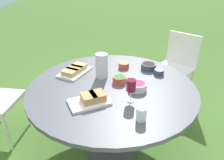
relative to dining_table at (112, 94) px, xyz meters
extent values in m
plane|color=#446B2B|center=(0.00, 0.00, -0.63)|extent=(40.00, 40.00, 0.00)
cylinder|color=#4C4C51|center=(0.00, 0.00, -0.62)|extent=(0.54, 0.54, 0.02)
cylinder|color=#4C4C51|center=(0.00, 0.00, -0.28)|extent=(0.11, 0.11, 0.66)
cylinder|color=#4C5156|center=(0.00, 0.00, 0.07)|extent=(1.49, 1.49, 0.03)
cube|color=white|center=(0.89, -0.86, -0.18)|extent=(0.61, 0.61, 0.04)
cube|color=white|center=(1.03, -0.99, 0.05)|extent=(0.33, 0.34, 0.42)
cylinder|color=white|center=(0.89, -0.59, -0.41)|extent=(0.03, 0.03, 0.43)
cylinder|color=white|center=(0.62, -0.87, -0.41)|extent=(0.03, 0.03, 0.43)
cylinder|color=white|center=(1.16, -0.85, -0.41)|extent=(0.03, 0.03, 0.43)
cylinder|color=white|center=(0.89, -1.13, -0.41)|extent=(0.03, 0.03, 0.43)
cylinder|color=white|center=(-0.01, 1.03, -0.41)|extent=(0.03, 0.03, 0.43)
cylinder|color=white|center=(0.37, 0.96, -0.41)|extent=(0.03, 0.03, 0.43)
cylinder|color=silver|center=(0.18, 0.09, 0.21)|extent=(0.11, 0.11, 0.24)
cone|color=silver|center=(0.23, 0.09, 0.30)|extent=(0.03, 0.03, 0.03)
cylinder|color=silver|center=(-0.25, -0.14, 0.09)|extent=(0.06, 0.06, 0.01)
cylinder|color=silver|center=(-0.25, -0.14, 0.14)|extent=(0.01, 0.01, 0.09)
cylinder|color=maroon|center=(-0.25, -0.14, 0.23)|extent=(0.08, 0.08, 0.09)
cube|color=white|center=(0.28, 0.36, 0.10)|extent=(0.39, 0.34, 0.02)
cube|color=tan|center=(0.34, 0.32, 0.13)|extent=(0.17, 0.18, 0.04)
cube|color=tan|center=(0.28, 0.36, 0.13)|extent=(0.17, 0.18, 0.04)
cube|color=tan|center=(0.21, 0.40, 0.13)|extent=(0.17, 0.18, 0.04)
cube|color=white|center=(-0.27, 0.19, 0.10)|extent=(0.30, 0.36, 0.02)
cube|color=#B2844C|center=(-0.24, 0.12, 0.14)|extent=(0.16, 0.15, 0.06)
cube|color=#B2844C|center=(-0.27, 0.19, 0.14)|extent=(0.16, 0.15, 0.06)
cylinder|color=#B74733|center=(0.38, -0.14, 0.12)|extent=(0.11, 0.11, 0.06)
cylinder|color=#E0C147|center=(0.38, -0.14, 0.13)|extent=(0.09, 0.09, 0.03)
cylinder|color=#B74733|center=(0.06, -0.07, 0.12)|extent=(0.12, 0.12, 0.06)
cylinder|color=#387533|center=(0.06, -0.07, 0.14)|extent=(0.10, 0.10, 0.03)
cylinder|color=#334256|center=(0.34, -0.39, 0.12)|extent=(0.15, 0.15, 0.06)
cylinder|color=#2D231E|center=(0.34, -0.39, 0.14)|extent=(0.12, 0.12, 0.03)
cylinder|color=silver|center=(-0.07, -0.22, 0.12)|extent=(0.16, 0.16, 0.06)
cylinder|color=#D6385B|center=(-0.07, -0.22, 0.14)|extent=(0.13, 0.13, 0.03)
cylinder|color=#334256|center=(0.21, -0.47, 0.11)|extent=(0.09, 0.09, 0.05)
cylinder|color=silver|center=(0.21, -0.47, 0.13)|extent=(0.08, 0.08, 0.02)
cylinder|color=silver|center=(0.49, 0.12, 0.13)|extent=(0.07, 0.07, 0.08)
cylinder|color=silver|center=(-0.49, -0.18, 0.14)|extent=(0.07, 0.07, 0.10)
camera|label=1|loc=(-1.69, 0.07, 1.05)|focal=35.00mm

